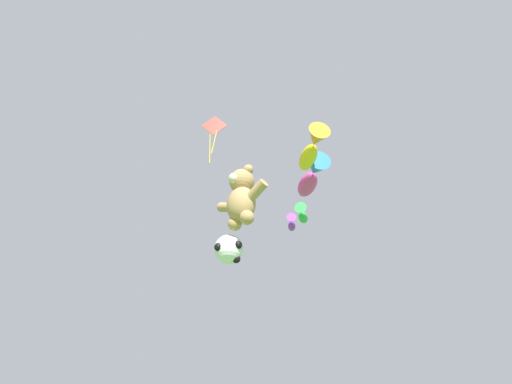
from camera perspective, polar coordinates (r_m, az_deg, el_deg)
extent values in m
ellipsoid|color=tan|center=(11.64, -2.49, -2.12)|extent=(1.08, 0.92, 1.31)
sphere|color=tan|center=(12.18, -2.37, 1.77)|extent=(0.90, 0.90, 0.90)
sphere|color=beige|center=(11.94, -3.73, 2.27)|extent=(0.38, 0.38, 0.38)
sphere|color=tan|center=(12.58, -3.35, 2.45)|extent=(0.37, 0.37, 0.37)
cylinder|color=tan|center=(12.26, -4.95, -2.57)|extent=(0.78, 0.35, 0.61)
sphere|color=tan|center=(11.51, -3.57, -5.29)|extent=(0.49, 0.49, 0.49)
sphere|color=tan|center=(12.20, -1.29, 3.74)|extent=(0.37, 0.37, 0.37)
cylinder|color=tan|center=(11.29, 0.24, 0.36)|extent=(0.78, 0.35, 0.61)
sphere|color=tan|center=(11.13, -1.53, -4.27)|extent=(0.49, 0.49, 0.49)
sphere|color=white|center=(11.69, -4.55, -9.49)|extent=(0.99, 0.99, 0.99)
sphere|color=black|center=(11.38, -3.02, -8.83)|extent=(0.28, 0.28, 0.28)
sphere|color=black|center=(12.08, -3.69, -8.67)|extent=(0.28, 0.28, 0.28)
sphere|color=black|center=(11.40, -6.29, -9.12)|extent=(0.28, 0.28, 0.28)
sphere|color=black|center=(11.49, -3.30, -11.10)|extent=(0.28, 0.28, 0.28)
ellipsoid|color=yellow|center=(12.51, 8.67, 5.67)|extent=(1.44, 1.28, 0.50)
cone|color=orange|center=(11.76, 10.04, 8.90)|extent=(1.04, 1.03, 0.73)
sphere|color=black|center=(12.91, 8.11, 4.90)|extent=(0.13, 0.13, 0.13)
ellipsoid|color=#E53F9E|center=(14.07, 8.56, 1.20)|extent=(1.65, 1.47, 0.60)
cone|color=blue|center=(13.18, 9.97, 4.12)|extent=(1.20, 1.21, 0.89)
sphere|color=black|center=(14.54, 7.98, 0.62)|extent=(0.16, 0.16, 0.16)
ellipsoid|color=green|center=(16.19, 7.85, -4.25)|extent=(0.83, 0.99, 0.36)
cone|color=green|center=(15.59, 7.54, -3.01)|extent=(0.71, 0.70, 0.53)
sphere|color=black|center=(16.48, 7.95, -4.44)|extent=(0.09, 0.09, 0.09)
ellipsoid|color=purple|center=(18.33, 5.97, -5.69)|extent=(0.88, 0.96, 0.33)
cone|color=purple|center=(17.70, 5.94, -4.60)|extent=(0.70, 0.70, 0.49)
sphere|color=black|center=(18.63, 5.97, -5.88)|extent=(0.09, 0.09, 0.09)
cube|color=red|center=(15.19, -6.97, 10.93)|extent=(0.82, 0.78, 1.11)
cylinder|color=yellow|center=(14.47, -7.70, 7.42)|extent=(0.03, 0.16, 1.61)
cylinder|color=yellow|center=(14.38, -6.98, 8.34)|extent=(0.03, 0.20, 1.37)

